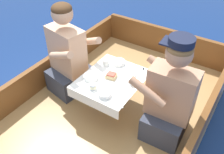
{
  "coord_description": "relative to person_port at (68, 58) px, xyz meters",
  "views": [
    {
      "loc": [
        1.02,
        -1.49,
        2.21
      ],
      "look_at": [
        0.0,
        0.08,
        0.72
      ],
      "focal_mm": 40.0,
      "sensor_mm": 36.0,
      "label": 1
    }
  ],
  "objects": [
    {
      "name": "plate_bread",
      "position": [
        0.68,
        0.14,
        -0.01
      ],
      "size": [
        0.18,
        0.18,
        0.01
      ],
      "color": "white",
      "rests_on": "cockpit_table"
    },
    {
      "name": "gunwale_starboard",
      "position": [
        1.47,
        -0.12,
        -0.26
      ],
      "size": [
        0.06,
        2.87,
        0.32
      ],
      "primitive_type": "cube",
      "color": "brown",
      "rests_on": "boat_deck"
    },
    {
      "name": "utensil_fork_port",
      "position": [
        0.61,
        -0.15,
        -0.01
      ],
      "size": [
        0.1,
        0.16,
        0.0
      ],
      "rotation": [
        0.0,
        0.0,
        2.11
      ],
      "color": "silver",
      "rests_on": "cockpit_table"
    },
    {
      "name": "person_starboard",
      "position": [
        1.16,
        -0.01,
        0.0
      ],
      "size": [
        0.54,
        0.46,
        1.03
      ],
      "rotation": [
        0.0,
        0.0,
        3.19
      ],
      "color": "#333847",
      "rests_on": "boat_deck"
    },
    {
      "name": "plate_sandwich",
      "position": [
        0.57,
        -0.03,
        -0.01
      ],
      "size": [
        0.21,
        0.21,
        0.01
      ],
      "color": "white",
      "rests_on": "cockpit_table"
    },
    {
      "name": "sandwich",
      "position": [
        0.57,
        -0.03,
        0.02
      ],
      "size": [
        0.11,
        0.1,
        0.05
      ],
      "rotation": [
        0.0,
        0.0,
        0.18
      ],
      "color": "#E0BC7F",
      "rests_on": "plate_sandwich"
    },
    {
      "name": "tin_can",
      "position": [
        0.52,
        -0.25,
        0.02
      ],
      "size": [
        0.07,
        0.07,
        0.05
      ],
      "color": "silver",
      "rests_on": "cockpit_table"
    },
    {
      "name": "ground_plane",
      "position": [
        0.58,
        -0.12,
        -0.72
      ],
      "size": [
        60.0,
        60.0,
        0.0
      ],
      "primitive_type": "plane",
      "color": "navy"
    },
    {
      "name": "coffee_cup_starboard",
      "position": [
        0.78,
        0.0,
        0.02
      ],
      "size": [
        0.09,
        0.07,
        0.06
      ],
      "color": "white",
      "rests_on": "cockpit_table"
    },
    {
      "name": "boat_deck",
      "position": [
        0.58,
        -0.12,
        -0.57
      ],
      "size": [
        1.83,
        2.87,
        0.29
      ],
      "primitive_type": "cube",
      "color": "#A87F4C",
      "rests_on": "ground_plane"
    },
    {
      "name": "coffee_cup_port",
      "position": [
        0.4,
        0.12,
        0.02
      ],
      "size": [
        0.09,
        0.07,
        0.06
      ],
      "color": "white",
      "rests_on": "cockpit_table"
    },
    {
      "name": "cockpit_table",
      "position": [
        0.58,
        -0.03,
        -0.06
      ],
      "size": [
        0.56,
        0.67,
        0.41
      ],
      "color": "#B2B2B7",
      "rests_on": "boat_deck"
    },
    {
      "name": "bowl_center_far",
      "position": [
        0.51,
        0.21,
        0.01
      ],
      "size": [
        0.13,
        0.13,
        0.04
      ],
      "color": "white",
      "rests_on": "cockpit_table"
    },
    {
      "name": "bowl_port_near",
      "position": [
        0.66,
        -0.27,
        0.01
      ],
      "size": [
        0.12,
        0.12,
        0.04
      ],
      "color": "white",
      "rests_on": "cockpit_table"
    },
    {
      "name": "gunwale_port",
      "position": [
        -0.3,
        -0.12,
        -0.26
      ],
      "size": [
        0.06,
        2.87,
        0.32
      ],
      "primitive_type": "cube",
      "color": "brown",
      "rests_on": "boat_deck"
    },
    {
      "name": "bowl_starboard_near",
      "position": [
        0.41,
        -0.14,
        0.01
      ],
      "size": [
        0.14,
        0.14,
        0.04
      ],
      "color": "white",
      "rests_on": "cockpit_table"
    },
    {
      "name": "bow_coaming",
      "position": [
        0.58,
        1.29,
        -0.24
      ],
      "size": [
        1.71,
        0.06,
        0.37
      ],
      "primitive_type": "cube",
      "color": "brown",
      "rests_on": "boat_deck"
    },
    {
      "name": "utensil_knife_port",
      "position": [
        0.8,
        -0.28,
        -0.01
      ],
      "size": [
        0.15,
        0.09,
        0.0
      ],
      "rotation": [
        0.0,
        0.0,
        2.64
      ],
      "color": "silver",
      "rests_on": "cockpit_table"
    },
    {
      "name": "utensil_fork_starboard",
      "position": [
        0.8,
        0.22,
        -0.01
      ],
      "size": [
        0.11,
        0.15,
        0.0
      ],
      "rotation": [
        0.0,
        0.0,
        2.18
      ],
      "color": "silver",
      "rests_on": "cockpit_table"
    },
    {
      "name": "person_port",
      "position": [
        0.0,
        0.0,
        0.0
      ],
      "size": [
        0.57,
        0.52,
        1.03
      ],
      "rotation": [
        0.0,
        0.0,
        -0.19
      ],
      "color": "#333847",
      "rests_on": "boat_deck"
    }
  ]
}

